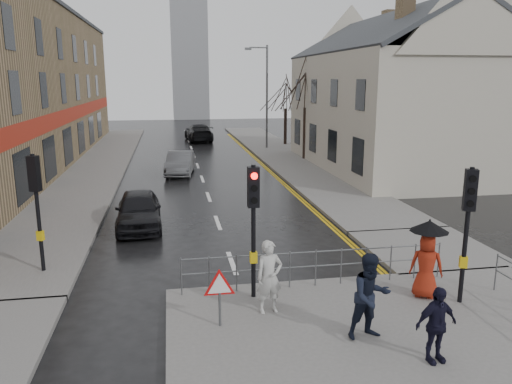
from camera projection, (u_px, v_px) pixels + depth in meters
name	position (u px, v px, depth m)	size (l,w,h in m)	color
ground	(247.00, 305.00, 12.52)	(120.00, 120.00, 0.00)	black
near_pavement	(428.00, 369.00, 9.65)	(10.00, 9.00, 0.14)	#605E5B
left_pavement	(99.00, 163.00, 33.51)	(4.00, 44.00, 0.14)	#605E5B
right_pavement	(281.00, 154.00, 37.62)	(4.00, 40.00, 0.14)	#605E5B
pavement_bridge_right	(427.00, 249.00, 16.48)	(4.00, 4.20, 0.14)	#605E5B
building_right_cream	(393.00, 92.00, 30.77)	(9.00, 16.40, 10.10)	#B1A89A
church_tower	(189.00, 54.00, 70.35)	(5.00, 5.00, 18.00)	gray
traffic_signal_near_left	(253.00, 208.00, 12.20)	(0.28, 0.27, 3.40)	black
traffic_signal_near_right	(468.00, 212.00, 11.89)	(0.34, 0.33, 3.40)	black
traffic_signal_far_left	(36.00, 192.00, 13.94)	(0.34, 0.33, 3.40)	black
guard_railing_front	(316.00, 260.00, 13.24)	(7.14, 0.04, 1.00)	#595B5E
warning_sign	(219.00, 288.00, 11.00)	(0.80, 0.07, 1.35)	#595B5E
street_lamp	(265.00, 90.00, 39.36)	(1.83, 0.25, 8.00)	#595B5E
tree_near	(306.00, 85.00, 33.78)	(2.40, 2.40, 6.58)	black
tree_far	(286.00, 93.00, 41.71)	(2.40, 2.40, 5.64)	black
pedestrian_a	(269.00, 277.00, 11.68)	(0.64, 0.42, 1.76)	#B4B4B0
pedestrian_b	(371.00, 296.00, 10.50)	(0.91, 0.71, 1.88)	black
pedestrian_with_umbrella	(427.00, 255.00, 12.46)	(0.97, 0.96, 2.01)	maroon
pedestrian_d	(436.00, 325.00, 9.64)	(0.90, 0.38, 1.54)	black
car_parked	(139.00, 210.00, 18.96)	(1.65, 4.10, 1.40)	black
car_mid	(180.00, 163.00, 29.59)	(1.43, 4.10, 1.35)	#494A4E
car_far	(199.00, 133.00, 45.66)	(2.18, 5.36, 1.55)	black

